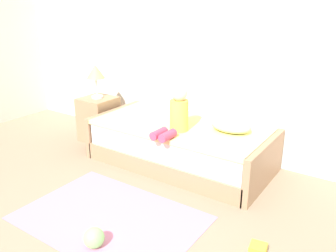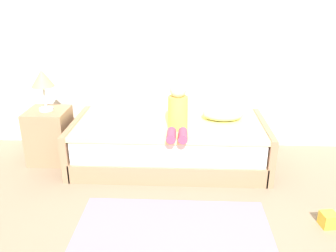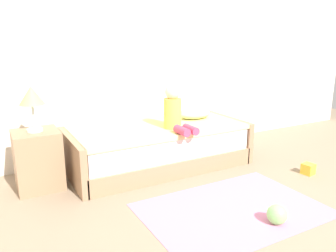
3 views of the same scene
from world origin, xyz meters
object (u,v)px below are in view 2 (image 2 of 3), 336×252
(pillow, at_px, (223,114))
(nightstand, at_px, (50,135))
(toy_block, at_px, (328,220))
(bed, at_px, (169,143))
(child_figure, at_px, (178,111))
(table_lamp, at_px, (42,80))

(pillow, bearing_deg, nightstand, -178.03)
(pillow, height_order, toy_block, pillow)
(bed, relative_size, pillow, 4.80)
(child_figure, distance_m, toy_block, 1.65)
(bed, height_order, pillow, pillow)
(table_lamp, xyz_separation_m, child_figure, (1.45, -0.26, -0.23))
(nightstand, relative_size, toy_block, 4.91)
(nightstand, bearing_deg, child_figure, -10.26)
(child_figure, relative_size, toy_block, 4.17)
(child_figure, bearing_deg, bed, 113.02)
(child_figure, xyz_separation_m, pillow, (0.49, 0.33, -0.14))
(bed, xyz_separation_m, table_lamp, (-1.35, 0.03, 0.69))
(child_figure, height_order, pillow, child_figure)
(child_figure, bearing_deg, pillow, 33.97)
(pillow, distance_m, toy_block, 1.49)
(toy_block, bearing_deg, child_figure, 146.58)
(bed, relative_size, toy_block, 17.25)
(nightstand, xyz_separation_m, child_figure, (1.45, -0.26, 0.40))
(toy_block, bearing_deg, pillow, 123.85)
(bed, xyz_separation_m, nightstand, (-1.35, 0.03, 0.05))
(bed, distance_m, nightstand, 1.35)
(bed, height_order, toy_block, bed)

